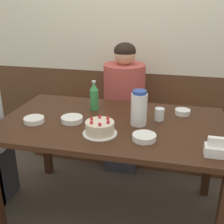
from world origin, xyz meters
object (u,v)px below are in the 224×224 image
at_px(birthday_cake, 100,128).
at_px(bowl_rice_small, 144,137).
at_px(water_pitcher, 139,108).
at_px(napkin_holder, 215,149).
at_px(soju_bottle, 94,96).
at_px(bowl_sauce_shallow, 183,112).
at_px(bench_seat, 131,137).
at_px(bowl_side_dish, 34,120).
at_px(glass_water_tall, 159,114).
at_px(person_grey_tee, 124,109).
at_px(bowl_soup_white, 72,119).

xyz_separation_m(birthday_cake, bowl_rice_small, (0.27, -0.02, -0.02)).
height_order(water_pitcher, napkin_holder, water_pitcher).
relative_size(soju_bottle, bowl_sauce_shallow, 2.03).
xyz_separation_m(bench_seat, water_pitcher, (0.18, -0.83, 0.63)).
height_order(soju_bottle, napkin_holder, soju_bottle).
bearing_deg(bowl_rice_small, bowl_sauce_shallow, 64.65).
bearing_deg(bowl_sauce_shallow, bowl_side_dish, -158.96).
xyz_separation_m(water_pitcher, glass_water_tall, (0.13, 0.11, -0.07)).
relative_size(bowl_rice_small, bowl_side_dish, 1.02).
bearing_deg(napkin_holder, bowl_sauce_shallow, 106.79).
bearing_deg(person_grey_tee, bench_seat, 159.29).
height_order(birthday_cake, soju_bottle, soju_bottle).
height_order(bench_seat, water_pitcher, water_pitcher).
bearing_deg(glass_water_tall, bowl_side_dish, -164.36).
bearing_deg(person_grey_tee, glass_water_tall, 30.97).
relative_size(bowl_sauce_shallow, person_grey_tee, 0.09).
height_order(bench_seat, person_grey_tee, person_grey_tee).
height_order(bowl_rice_small, person_grey_tee, person_grey_tee).
xyz_separation_m(bowl_sauce_shallow, glass_water_tall, (-0.16, -0.14, 0.02)).
bearing_deg(bowl_sauce_shallow, water_pitcher, -138.42).
relative_size(birthday_cake, glass_water_tall, 2.49).
xyz_separation_m(bowl_soup_white, bowl_sauce_shallow, (0.72, 0.31, 0.00)).
relative_size(napkin_holder, bowl_rice_small, 0.78).
distance_m(napkin_holder, person_grey_tee, 1.23).
bearing_deg(bowl_sauce_shallow, person_grey_tee, 138.69).
relative_size(water_pitcher, bowl_sauce_shallow, 2.13).
bearing_deg(bowl_rice_small, glass_water_tall, 78.73).
xyz_separation_m(birthday_cake, person_grey_tee, (-0.02, 0.89, -0.21)).
height_order(bench_seat, birthday_cake, birthday_cake).
xyz_separation_m(napkin_holder, bowl_soup_white, (-0.89, 0.24, -0.02)).
bearing_deg(bowl_soup_white, birthday_cake, -30.31).
relative_size(soju_bottle, glass_water_tall, 2.60).
relative_size(bench_seat, bowl_soup_white, 13.52).
relative_size(water_pitcher, bowl_side_dish, 1.70).
xyz_separation_m(bowl_soup_white, bowl_side_dish, (-0.24, -0.07, -0.00)).
bearing_deg(glass_water_tall, bowl_rice_small, -101.27).
xyz_separation_m(bowl_soup_white, person_grey_tee, (0.21, 0.76, -0.19)).
relative_size(birthday_cake, person_grey_tee, 0.18).
height_order(napkin_holder, person_grey_tee, person_grey_tee).
bearing_deg(bowl_side_dish, water_pitcher, 10.08).
bearing_deg(bowl_soup_white, person_grey_tee, 74.34).
bearing_deg(glass_water_tall, person_grey_tee, 120.97).
height_order(bowl_rice_small, glass_water_tall, glass_water_tall).
bearing_deg(soju_bottle, bench_seat, 74.03).
bearing_deg(bowl_side_dish, bowl_rice_small, -6.63).
xyz_separation_m(birthday_cake, water_pitcher, (0.21, 0.19, 0.07)).
xyz_separation_m(bowl_rice_small, bowl_sauce_shallow, (0.22, 0.46, 0.00)).
distance_m(bench_seat, soju_bottle, 0.91).
distance_m(water_pitcher, bowl_soup_white, 0.46).
bearing_deg(bowl_sauce_shallow, soju_bottle, -175.49).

